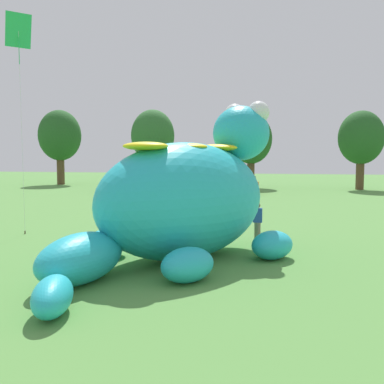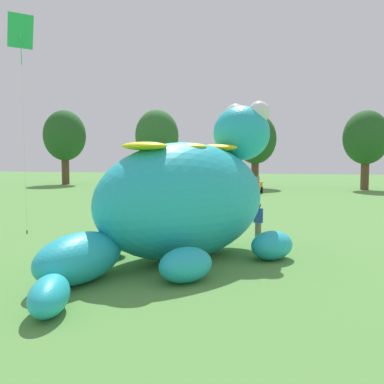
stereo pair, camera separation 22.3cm
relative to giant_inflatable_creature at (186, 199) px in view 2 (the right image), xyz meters
name	(u,v)px [view 2 (the right image)]	position (x,y,z in m)	size (l,w,h in m)	color
ground_plane	(151,263)	(-0.96, -1.01, -2.13)	(160.00, 160.00, 0.00)	#568E42
giant_inflatable_creature	(186,199)	(0.00, 0.00, 0.00)	(7.89, 11.24, 5.81)	#23B2C6
car_black	(122,183)	(-13.50, 27.11, -1.27)	(2.10, 4.18, 1.72)	black
car_silver	(154,184)	(-10.07, 27.25, -1.27)	(2.14, 4.20, 1.72)	#B7BABF
car_red	(185,185)	(-6.46, 26.03, -1.27)	(1.99, 4.13, 1.72)	red
car_blue	(215,185)	(-3.43, 26.22, -1.27)	(2.01, 4.14, 1.72)	#2347B7
car_orange	(250,185)	(-0.06, 27.03, -1.27)	(2.29, 4.27, 1.72)	orange
tree_far_left	(65,136)	(-25.33, 36.42, 4.26)	(5.50, 5.50, 9.76)	brown
tree_left	(157,136)	(-12.26, 35.41, 4.03)	(5.30, 5.30, 9.41)	brown
tree_mid_left	(255,139)	(-0.31, 35.98, 3.57)	(4.90, 4.90, 8.71)	brown
tree_centre_left	(366,138)	(11.81, 35.24, 3.58)	(4.92, 4.92, 8.73)	brown
spectator_near_inflatable	(256,196)	(1.34, 15.47, -1.27)	(0.38, 0.26, 1.71)	#2D334C
spectator_mid_field	(258,223)	(2.34, 3.19, -1.27)	(0.38, 0.26, 1.71)	#726656
tethered_flying_kite	(21,35)	(-8.47, 3.04, 7.03)	(1.13, 1.13, 10.05)	brown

